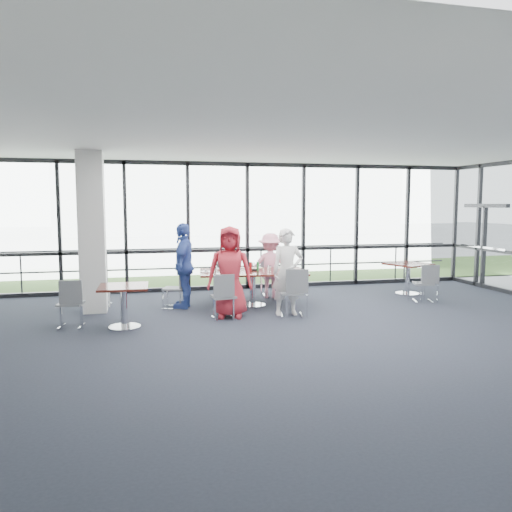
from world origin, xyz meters
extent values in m
cube|color=#20242F|center=(0.00, 0.00, -0.01)|extent=(12.00, 10.00, 0.02)
cube|color=silver|center=(0.00, 0.00, 3.20)|extent=(12.00, 10.00, 0.04)
cube|color=white|center=(0.00, 5.00, 1.60)|extent=(12.00, 0.10, 3.20)
cube|color=black|center=(6.00, 3.75, 1.05)|extent=(0.12, 1.60, 2.10)
cube|color=silver|center=(-3.60, 3.00, 1.60)|extent=(0.50, 0.50, 3.20)
cube|color=gray|center=(0.00, 10.00, -0.02)|extent=(80.00, 70.00, 0.02)
cube|color=#385523|center=(0.00, 8.00, 0.01)|extent=(80.00, 5.00, 0.01)
cube|color=silver|center=(4.00, 32.00, 3.00)|extent=(24.00, 10.00, 6.00)
cylinder|color=#2D2D33|center=(0.00, 5.60, 0.50)|extent=(12.00, 0.06, 0.06)
cube|color=#390D0D|center=(-0.36, 2.81, 0.73)|extent=(2.35, 1.47, 0.04)
cylinder|color=silver|center=(-0.36, 2.81, 0.35)|extent=(0.12, 0.12, 0.71)
cylinder|color=silver|center=(-0.36, 2.81, 0.01)|extent=(0.56, 0.56, 0.03)
cube|color=#390D0D|center=(-2.98, 1.47, 0.73)|extent=(0.86, 0.86, 0.04)
cylinder|color=silver|center=(-2.98, 1.47, 0.35)|extent=(0.12, 0.12, 0.71)
cube|color=#390D0D|center=(3.57, 3.29, 0.73)|extent=(1.15, 1.15, 0.04)
cylinder|color=silver|center=(3.57, 3.29, 0.35)|extent=(0.12, 0.12, 0.71)
imported|color=#B42531|center=(-1.02, 1.88, 0.88)|extent=(0.96, 0.73, 1.75)
imported|color=white|center=(0.11, 1.82, 0.85)|extent=(0.63, 0.47, 1.69)
imported|color=slate|center=(-0.73, 3.74, 0.75)|extent=(0.78, 0.54, 1.51)
imported|color=pink|center=(0.24, 3.62, 0.75)|extent=(1.07, 0.75, 1.50)
imported|color=#324B9E|center=(-1.79, 2.96, 0.89)|extent=(0.83, 1.15, 1.77)
cylinder|color=white|center=(-1.08, 2.47, 0.76)|extent=(0.24, 0.24, 0.01)
cylinder|color=white|center=(0.27, 2.33, 0.76)|extent=(0.24, 0.24, 0.01)
cylinder|color=white|center=(-0.92, 3.26, 0.76)|extent=(0.28, 0.28, 0.01)
cylinder|color=white|center=(0.29, 3.06, 0.76)|extent=(0.24, 0.24, 0.01)
cylinder|color=white|center=(-1.34, 2.86, 0.76)|extent=(0.26, 0.26, 0.01)
cylinder|color=white|center=(-0.70, 2.61, 0.82)|extent=(0.07, 0.07, 0.14)
cylinder|color=white|center=(-0.08, 2.50, 0.82)|extent=(0.07, 0.07, 0.15)
cylinder|color=white|center=(-0.28, 3.13, 0.82)|extent=(0.07, 0.07, 0.14)
cylinder|color=white|center=(-1.17, 2.70, 0.82)|extent=(0.07, 0.07, 0.14)
cube|color=white|center=(-0.65, 2.29, 0.75)|extent=(0.29, 0.21, 0.00)
cube|color=white|center=(0.55, 2.31, 0.75)|extent=(0.37, 0.37, 0.00)
cube|color=white|center=(-0.18, 3.27, 0.75)|extent=(0.34, 0.27, 0.00)
cube|color=black|center=(-0.32, 2.82, 0.77)|extent=(0.10, 0.07, 0.04)
cylinder|color=maroon|center=(-0.38, 2.91, 0.84)|extent=(0.06, 0.06, 0.18)
cylinder|color=#237F38|center=(-0.25, 2.79, 0.85)|extent=(0.05, 0.05, 0.20)
camera|label=1|loc=(-2.70, -7.40, 2.17)|focal=35.00mm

